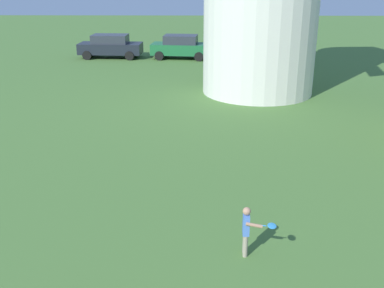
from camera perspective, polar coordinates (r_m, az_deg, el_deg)
player_far at (r=9.48m, az=6.96°, el=-10.47°), size 0.67×0.48×1.10m
parked_car_black at (r=32.07m, az=-10.19°, el=12.03°), size 4.29×2.03×1.56m
parked_car_green at (r=31.33m, az=-1.42°, el=12.13°), size 4.07×2.22×1.56m
parked_car_mustard at (r=30.82m, az=8.08°, el=11.80°), size 4.25×2.41×1.56m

